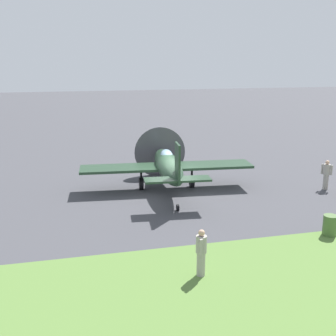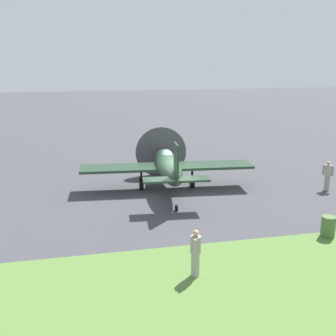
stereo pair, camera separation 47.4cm
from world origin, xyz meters
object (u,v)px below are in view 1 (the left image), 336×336
(ground_crew_chief, at_px, (201,252))
(ground_crew_mechanic, at_px, (326,174))
(airplane_lead, at_px, (168,165))
(fuel_drum, at_px, (330,225))

(ground_crew_chief, height_order, ground_crew_mechanic, same)
(airplane_lead, distance_m, ground_crew_chief, 10.09)
(airplane_lead, relative_size, ground_crew_chief, 5.82)
(fuel_drum, bearing_deg, airplane_lead, 123.57)
(ground_crew_mechanic, bearing_deg, ground_crew_chief, -98.97)
(ground_crew_chief, relative_size, fuel_drum, 1.92)
(ground_crew_chief, relative_size, ground_crew_mechanic, 1.00)
(airplane_lead, height_order, ground_crew_chief, airplane_lead)
(ground_crew_chief, height_order, fuel_drum, ground_crew_chief)
(airplane_lead, height_order, ground_crew_mechanic, airplane_lead)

